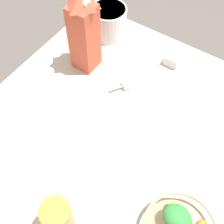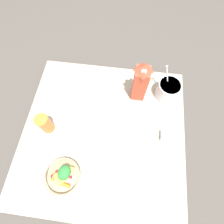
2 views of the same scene
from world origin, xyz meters
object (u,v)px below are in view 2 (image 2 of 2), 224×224
yogurt_tub (168,90)px  spice_jar (165,136)px  fruit_bowl (63,176)px  milk_carton (140,82)px  drinking_cup (45,123)px

yogurt_tub → spice_jar: (-0.00, -0.29, -0.05)m
spice_jar → yogurt_tub: bearing=89.8°
fruit_bowl → milk_carton: bearing=57.6°
fruit_bowl → drinking_cup: drinking_cup is taller
milk_carton → yogurt_tub: 0.20m
fruit_bowl → drinking_cup: size_ratio=1.35×
yogurt_tub → drinking_cup: bearing=-155.3°
fruit_bowl → spice_jar: fruit_bowl is taller
fruit_bowl → drinking_cup: (-0.16, 0.26, 0.04)m
fruit_bowl → drinking_cup: 0.31m
yogurt_tub → drinking_cup: 0.78m
yogurt_tub → spice_jar: yogurt_tub is taller
drinking_cup → spice_jar: bearing=2.7°
fruit_bowl → milk_carton: 0.68m
yogurt_tub → drinking_cup: size_ratio=1.49×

